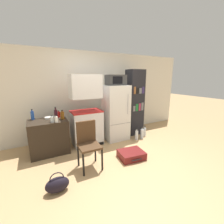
{
  "coord_description": "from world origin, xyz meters",
  "views": [
    {
      "loc": [
        -1.54,
        -2.28,
        1.75
      ],
      "look_at": [
        0.13,
        0.85,
        0.92
      ],
      "focal_mm": 24.0,
      "sensor_mm": 36.0,
      "label": 1
    }
  ],
  "objects_px": {
    "water_bottle_front": "(145,132)",
    "bookshelf": "(134,103)",
    "bottle_ketchup_red": "(59,114)",
    "side_table": "(49,137)",
    "kitchen_hutch": "(86,114)",
    "handbag": "(57,184)",
    "bottle_wine_dark": "(56,115)",
    "bottle_milk_white": "(56,119)",
    "chair": "(88,140)",
    "refrigerator": "(116,113)",
    "bottle_amber_beer": "(62,115)",
    "bowl": "(49,118)",
    "microwave": "(116,80)",
    "bottle_blue_soda": "(32,115)",
    "bottle_clear_short": "(52,119)",
    "water_bottle_back": "(142,134)",
    "suitcase_large_flat": "(131,155)",
    "water_bottle_middle": "(137,135)"
  },
  "relations": [
    {
      "from": "water_bottle_middle",
      "to": "bottle_wine_dark",
      "type": "bearing_deg",
      "value": 171.6
    },
    {
      "from": "water_bottle_front",
      "to": "bookshelf",
      "type": "bearing_deg",
      "value": 113.17
    },
    {
      "from": "bookshelf",
      "to": "bottle_ketchup_red",
      "type": "xyz_separation_m",
      "value": [
        -2.23,
        0.07,
        -0.13
      ]
    },
    {
      "from": "side_table",
      "to": "kitchen_hutch",
      "type": "distance_m",
      "value": 1.04
    },
    {
      "from": "microwave",
      "to": "bowl",
      "type": "xyz_separation_m",
      "value": [
        -1.75,
        0.12,
        -0.86
      ]
    },
    {
      "from": "suitcase_large_flat",
      "to": "bowl",
      "type": "bearing_deg",
      "value": 146.91
    },
    {
      "from": "refrigerator",
      "to": "bottle_milk_white",
      "type": "height_order",
      "value": "refrigerator"
    },
    {
      "from": "bottle_clear_short",
      "to": "bowl",
      "type": "distance_m",
      "value": 0.33
    },
    {
      "from": "chair",
      "to": "bowl",
      "type": "bearing_deg",
      "value": 119.2
    },
    {
      "from": "bottle_clear_short",
      "to": "bowl",
      "type": "relative_size",
      "value": 0.92
    },
    {
      "from": "refrigerator",
      "to": "water_bottle_front",
      "type": "bearing_deg",
      "value": -16.7
    },
    {
      "from": "bookshelf",
      "to": "bottle_milk_white",
      "type": "distance_m",
      "value": 2.37
    },
    {
      "from": "bottle_milk_white",
      "to": "chair",
      "type": "height_order",
      "value": "bottle_milk_white"
    },
    {
      "from": "bottle_blue_soda",
      "to": "chair",
      "type": "bearing_deg",
      "value": -52.44
    },
    {
      "from": "bottle_blue_soda",
      "to": "suitcase_large_flat",
      "type": "height_order",
      "value": "bottle_blue_soda"
    },
    {
      "from": "side_table",
      "to": "handbag",
      "type": "height_order",
      "value": "side_table"
    },
    {
      "from": "bottle_amber_beer",
      "to": "bowl",
      "type": "distance_m",
      "value": 0.34
    },
    {
      "from": "kitchen_hutch",
      "to": "bookshelf",
      "type": "height_order",
      "value": "bookshelf"
    },
    {
      "from": "microwave",
      "to": "suitcase_large_flat",
      "type": "xyz_separation_m",
      "value": [
        -0.23,
        -1.14,
        -1.59
      ]
    },
    {
      "from": "microwave",
      "to": "bottle_blue_soda",
      "type": "distance_m",
      "value": 2.23
    },
    {
      "from": "microwave",
      "to": "chair",
      "type": "distance_m",
      "value": 1.89
    },
    {
      "from": "bottle_ketchup_red",
      "to": "suitcase_large_flat",
      "type": "relative_size",
      "value": 0.29
    },
    {
      "from": "bottle_ketchup_red",
      "to": "bottle_milk_white",
      "type": "bearing_deg",
      "value": -105.22
    },
    {
      "from": "microwave",
      "to": "suitcase_large_flat",
      "type": "bearing_deg",
      "value": -101.61
    },
    {
      "from": "bottle_amber_beer",
      "to": "water_bottle_middle",
      "type": "relative_size",
      "value": 0.64
    },
    {
      "from": "bookshelf",
      "to": "bottle_blue_soda",
      "type": "bearing_deg",
      "value": 177.56
    },
    {
      "from": "bottle_clear_short",
      "to": "bottle_amber_beer",
      "type": "height_order",
      "value": "bottle_amber_beer"
    },
    {
      "from": "bookshelf",
      "to": "bottle_ketchup_red",
      "type": "bearing_deg",
      "value": 178.13
    },
    {
      "from": "chair",
      "to": "handbag",
      "type": "xyz_separation_m",
      "value": [
        -0.67,
        -0.45,
        -0.42
      ]
    },
    {
      "from": "side_table",
      "to": "bottle_ketchup_red",
      "type": "distance_m",
      "value": 0.57
    },
    {
      "from": "bookshelf",
      "to": "suitcase_large_flat",
      "type": "relative_size",
      "value": 3.4
    },
    {
      "from": "bottle_blue_soda",
      "to": "bottle_milk_white",
      "type": "relative_size",
      "value": 1.57
    },
    {
      "from": "bookshelf",
      "to": "water_bottle_back",
      "type": "relative_size",
      "value": 5.73
    },
    {
      "from": "kitchen_hutch",
      "to": "suitcase_large_flat",
      "type": "relative_size",
      "value": 3.14
    },
    {
      "from": "bottle_ketchup_red",
      "to": "bowl",
      "type": "distance_m",
      "value": 0.25
    },
    {
      "from": "bottle_amber_beer",
      "to": "handbag",
      "type": "xyz_separation_m",
      "value": [
        -0.37,
        -1.37,
        -0.75
      ]
    },
    {
      "from": "suitcase_large_flat",
      "to": "water_bottle_front",
      "type": "xyz_separation_m",
      "value": [
        1.11,
        0.88,
        0.05
      ]
    },
    {
      "from": "kitchen_hutch",
      "to": "bottle_milk_white",
      "type": "height_order",
      "value": "kitchen_hutch"
    },
    {
      "from": "bottle_amber_beer",
      "to": "microwave",
      "type": "bearing_deg",
      "value": 1.85
    },
    {
      "from": "microwave",
      "to": "water_bottle_back",
      "type": "xyz_separation_m",
      "value": [
        0.68,
        -0.38,
        -1.53
      ]
    },
    {
      "from": "microwave",
      "to": "water_bottle_back",
      "type": "distance_m",
      "value": 1.72
    },
    {
      "from": "bottle_ketchup_red",
      "to": "water_bottle_front",
      "type": "relative_size",
      "value": 0.53
    },
    {
      "from": "bottle_wine_dark",
      "to": "water_bottle_front",
      "type": "relative_size",
      "value": 0.98
    },
    {
      "from": "bottle_blue_soda",
      "to": "handbag",
      "type": "bearing_deg",
      "value": -81.44
    },
    {
      "from": "suitcase_large_flat",
      "to": "bottle_blue_soda",
      "type": "bearing_deg",
      "value": 150.23
    },
    {
      "from": "bottle_ketchup_red",
      "to": "water_bottle_middle",
      "type": "relative_size",
      "value": 0.49
    },
    {
      "from": "refrigerator",
      "to": "bookshelf",
      "type": "height_order",
      "value": "bookshelf"
    },
    {
      "from": "bottle_ketchup_red",
      "to": "suitcase_large_flat",
      "type": "distance_m",
      "value": 1.98
    },
    {
      "from": "bookshelf",
      "to": "water_bottle_middle",
      "type": "xyz_separation_m",
      "value": [
        -0.24,
        -0.48,
        -0.84
      ]
    },
    {
      "from": "kitchen_hutch",
      "to": "water_bottle_back",
      "type": "relative_size",
      "value": 5.29
    }
  ]
}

